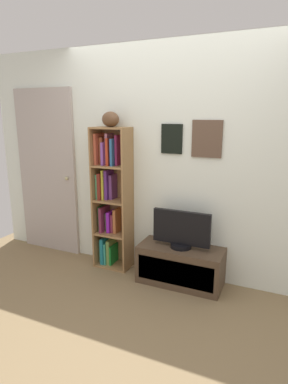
% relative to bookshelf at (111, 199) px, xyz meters
% --- Properties ---
extents(ground, '(5.20, 5.20, 0.04)m').
position_rel_bookshelf_xyz_m(ground, '(0.70, -1.00, -0.84)').
color(ground, olive).
extents(back_wall, '(4.80, 0.08, 2.50)m').
position_rel_bookshelf_xyz_m(back_wall, '(0.70, 0.13, 0.43)').
color(back_wall, white).
rests_on(back_wall, ground).
extents(bookshelf, '(0.42, 0.27, 1.63)m').
position_rel_bookshelf_xyz_m(bookshelf, '(0.00, 0.00, 0.00)').
color(bookshelf, olive).
rests_on(bookshelf, ground).
extents(football, '(0.31, 0.29, 0.16)m').
position_rel_bookshelf_xyz_m(football, '(0.04, -0.03, 0.90)').
color(football, brown).
rests_on(football, bookshelf).
extents(tv_stand, '(0.89, 0.39, 0.41)m').
position_rel_bookshelf_xyz_m(tv_stand, '(0.89, -0.10, -0.61)').
color(tv_stand, '#4A3727').
rests_on(tv_stand, ground).
extents(television, '(0.61, 0.22, 0.40)m').
position_rel_bookshelf_xyz_m(television, '(0.89, -0.09, -0.22)').
color(television, black).
rests_on(television, tv_stand).
extents(door, '(0.87, 0.09, 2.08)m').
position_rel_bookshelf_xyz_m(door, '(-0.97, 0.08, 0.22)').
color(door, '#AEA29B').
rests_on(door, ground).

